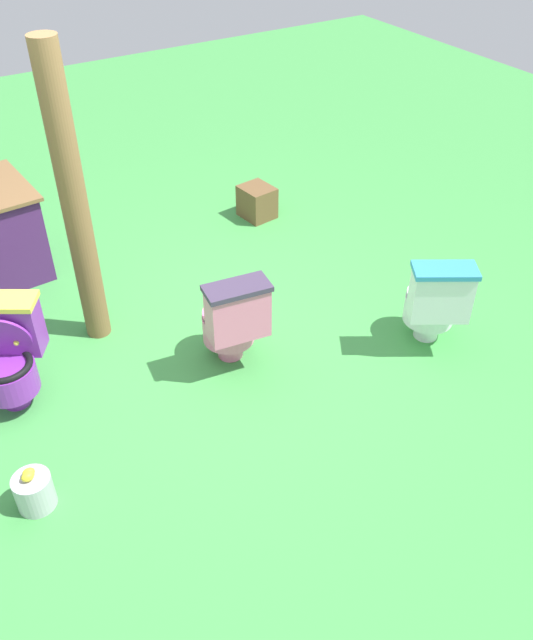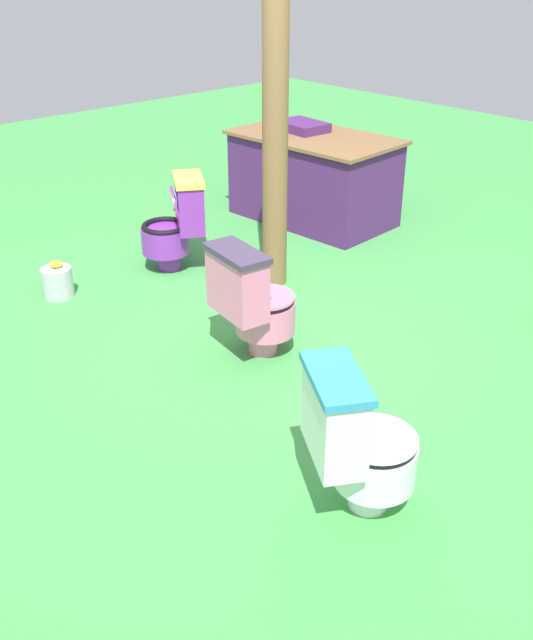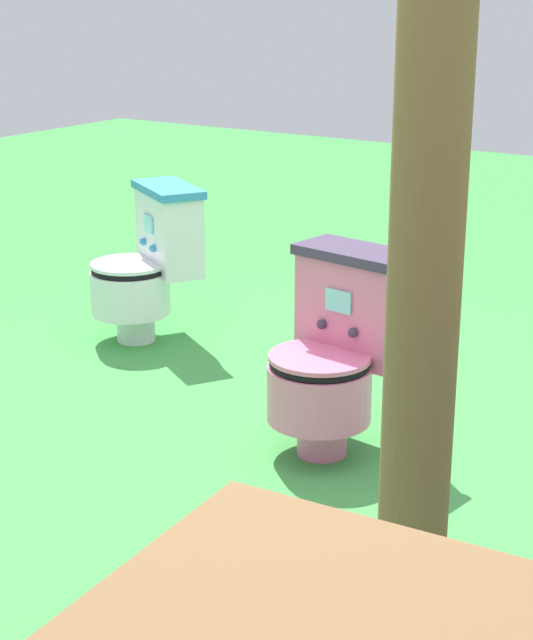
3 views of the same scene
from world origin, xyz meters
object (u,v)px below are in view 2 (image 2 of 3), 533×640
vendor_table (313,177)px  lemon_bucket (57,281)px  toilet_white (357,441)px  wooden_post (275,139)px  toilet_pink (253,301)px  toilet_purple (177,223)px

vendor_table → lemon_bucket: (-0.10, -2.53, -0.28)m
vendor_table → lemon_bucket: vendor_table is taller
toilet_white → vendor_table: bearing=168.6°
toilet_white → wooden_post: size_ratio=0.34×
lemon_bucket → toilet_pink: bearing=17.2°
toilet_pink → toilet_purple: same height
lemon_bucket → wooden_post: bearing=56.6°
toilet_purple → wooden_post: size_ratio=0.34×
toilet_white → vendor_table: size_ratio=0.48×
toilet_purple → lemon_bucket: (-0.17, -0.95, -0.26)m
vendor_table → toilet_pink: bearing=-54.1°
toilet_white → lemon_bucket: toilet_white is taller
vendor_table → wooden_post: bearing=-57.3°
toilet_white → toilet_purple: size_ratio=1.00×
toilet_white → toilet_pink: (-1.33, 0.58, 0.00)m
wooden_post → toilet_pink: bearing=-49.9°
toilet_pink → toilet_purple: size_ratio=1.00×
vendor_table → toilet_white: bearing=-43.0°
wooden_post → lemon_bucket: (-0.87, -1.32, -0.96)m
toilet_pink → vendor_table: 2.52m
vendor_table → lemon_bucket: size_ratio=5.48×
toilet_white → vendor_table: (-2.81, 2.62, 0.02)m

